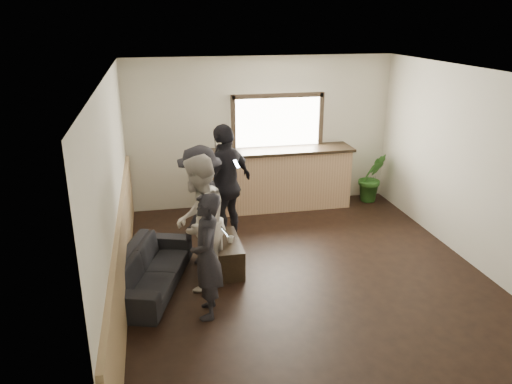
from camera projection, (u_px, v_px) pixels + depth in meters
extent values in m
cube|color=black|center=(306.00, 276.00, 7.05)|extent=(5.00, 6.00, 0.01)
cube|color=silver|center=(314.00, 74.00, 6.12)|extent=(5.00, 6.00, 0.01)
cube|color=beige|center=(261.00, 133.00, 9.35)|extent=(5.00, 0.01, 2.80)
cube|color=beige|center=(429.00, 303.00, 3.82)|extent=(5.00, 0.01, 2.80)
cube|color=beige|center=(114.00, 195.00, 6.10)|extent=(0.01, 6.00, 2.80)
cube|color=beige|center=(478.00, 171.00, 7.07)|extent=(0.01, 6.00, 2.80)
cube|color=tan|center=(123.00, 257.00, 6.39)|extent=(0.06, 5.90, 1.10)
cube|color=tan|center=(280.00, 180.00, 9.40)|extent=(2.60, 0.60, 1.10)
cube|color=black|center=(281.00, 150.00, 9.21)|extent=(2.70, 0.68, 0.05)
cube|color=white|center=(277.00, 122.00, 9.31)|extent=(1.60, 0.06, 0.90)
cube|color=#3F3326|center=(278.00, 96.00, 9.11)|extent=(1.72, 0.08, 0.08)
cube|color=#3F3326|center=(233.00, 124.00, 9.12)|extent=(0.08, 0.08, 1.06)
cube|color=#3F3326|center=(321.00, 120.00, 9.44)|extent=(0.08, 0.08, 1.06)
imported|color=black|center=(150.00, 269.00, 6.69)|extent=(1.26, 1.99, 0.54)
cube|color=black|center=(221.00, 254.00, 7.22)|extent=(0.54, 0.97, 0.43)
imported|color=silver|center=(216.00, 232.00, 7.31)|extent=(0.19, 0.19, 0.10)
imported|color=silver|center=(230.00, 240.00, 7.07)|extent=(0.14, 0.14, 0.09)
imported|color=#2D6623|center=(372.00, 177.00, 9.75)|extent=(0.55, 0.45, 0.97)
imported|color=black|center=(207.00, 256.00, 5.91)|extent=(0.44, 0.61, 1.57)
cube|color=black|center=(225.00, 232.00, 5.82)|extent=(0.10, 0.08, 0.12)
cube|color=silver|center=(225.00, 232.00, 5.81)|extent=(0.08, 0.07, 0.11)
imported|color=beige|center=(199.00, 223.00, 6.53)|extent=(0.94, 1.06, 1.82)
cube|color=black|center=(216.00, 222.00, 6.49)|extent=(0.11, 0.10, 0.12)
cube|color=silver|center=(216.00, 222.00, 6.49)|extent=(0.09, 0.09, 0.11)
imported|color=black|center=(201.00, 205.00, 7.23)|extent=(1.02, 1.29, 1.76)
cube|color=black|center=(215.00, 197.00, 7.15)|extent=(0.11, 0.10, 0.12)
cube|color=silver|center=(216.00, 197.00, 7.15)|extent=(0.09, 0.09, 0.11)
imported|color=black|center=(226.00, 185.00, 7.81)|extent=(1.17, 1.10, 1.94)
cube|color=black|center=(236.00, 164.00, 7.56)|extent=(0.11, 0.12, 0.12)
cube|color=silver|center=(237.00, 164.00, 7.55)|extent=(0.10, 0.10, 0.11)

